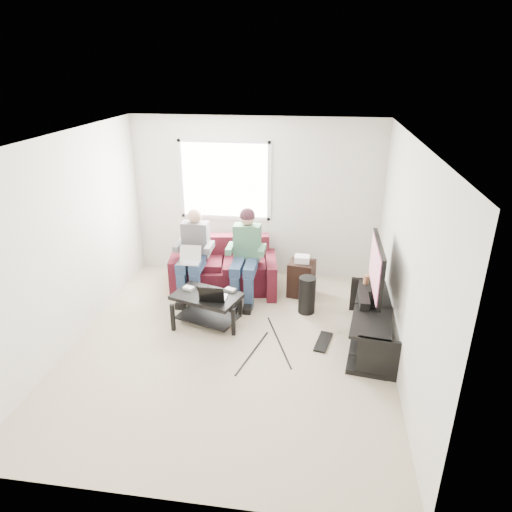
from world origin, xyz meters
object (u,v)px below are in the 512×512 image
at_px(coffee_table, 207,302).
at_px(subwoofer, 307,295).
at_px(tv_stand, 371,326).
at_px(tv, 376,269).
at_px(end_table, 301,277).
at_px(sofa, 224,270).

height_order(coffee_table, subwoofer, subwoofer).
bearing_deg(tv_stand, subwoofer, 143.03).
distance_m(tv_stand, subwoofer, 1.07).
relative_size(coffee_table, tv_stand, 0.62).
distance_m(tv, end_table, 1.59).
relative_size(coffee_table, tv, 0.92).
bearing_deg(subwoofer, tv, -32.50).
relative_size(coffee_table, end_table, 1.55).
height_order(tv_stand, tv, tv).
relative_size(coffee_table, subwoofer, 1.85).
bearing_deg(subwoofer, end_table, 101.57).
xyz_separation_m(tv, end_table, (-0.96, 1.07, -0.69)).
distance_m(coffee_table, end_table, 1.61).
xyz_separation_m(subwoofer, end_table, (-0.11, 0.53, 0.02)).
bearing_deg(subwoofer, coffee_table, -159.14).
xyz_separation_m(coffee_table, end_table, (1.23, 1.04, -0.03)).
bearing_deg(end_table, tv, -48.23).
distance_m(sofa, tv_stand, 2.54).
relative_size(sofa, tv, 1.63).
relative_size(tv_stand, tv, 1.48).
distance_m(sofa, tv, 2.58).
xyz_separation_m(tv_stand, subwoofer, (-0.85, 0.64, 0.04)).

